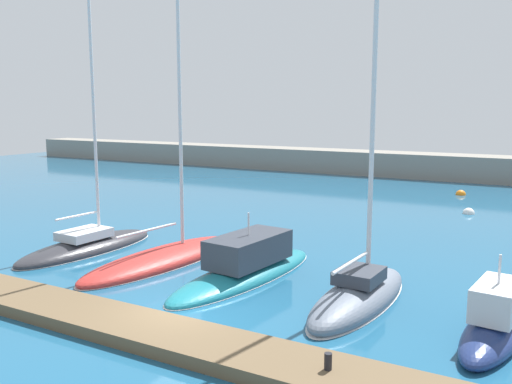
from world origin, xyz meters
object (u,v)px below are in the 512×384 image
(mooring_buoy_orange, at_px, (461,195))
(mooring_buoy_white, at_px, (469,214))
(sailboat_charcoal_nearest, at_px, (87,246))
(motorboat_teal_third, at_px, (247,268))
(motorboat_navy_fifth, at_px, (497,322))
(sailboat_slate_fourth, at_px, (359,294))
(dock_bollard, at_px, (328,361))
(sailboat_red_second, at_px, (165,257))

(mooring_buoy_orange, height_order, mooring_buoy_white, mooring_buoy_orange)
(sailboat_charcoal_nearest, xyz_separation_m, motorboat_teal_third, (8.97, 0.22, 0.13))
(sailboat_charcoal_nearest, relative_size, motorboat_navy_fifth, 2.38)
(mooring_buoy_white, bearing_deg, sailboat_slate_fourth, -92.26)
(mooring_buoy_white, relative_size, dock_bollard, 1.77)
(sailboat_charcoal_nearest, xyz_separation_m, motorboat_navy_fifth, (18.73, -1.14, 0.21))
(sailboat_charcoal_nearest, relative_size, motorboat_teal_third, 1.61)
(sailboat_slate_fourth, relative_size, mooring_buoy_white, 17.33)
(mooring_buoy_white, bearing_deg, mooring_buoy_orange, 102.67)
(sailboat_slate_fourth, xyz_separation_m, mooring_buoy_orange, (-1.01, 27.66, -0.35))
(motorboat_teal_third, bearing_deg, motorboat_navy_fifth, -92.19)
(motorboat_navy_fifth, height_order, mooring_buoy_orange, motorboat_navy_fifth)
(motorboat_navy_fifth, height_order, mooring_buoy_white, motorboat_navy_fifth)
(mooring_buoy_orange, height_order, dock_bollard, dock_bollard)
(mooring_buoy_orange, xyz_separation_m, mooring_buoy_white, (1.79, -7.96, 0.00))
(dock_bollard, bearing_deg, mooring_buoy_white, 91.01)
(sailboat_red_second, distance_m, mooring_buoy_orange, 28.20)
(motorboat_navy_fifth, relative_size, mooring_buoy_white, 8.21)
(sailboat_slate_fourth, height_order, mooring_buoy_orange, sailboat_slate_fourth)
(sailboat_charcoal_nearest, bearing_deg, mooring_buoy_white, -34.89)
(sailboat_red_second, height_order, mooring_buoy_orange, sailboat_red_second)
(dock_bollard, bearing_deg, motorboat_navy_fifth, 57.62)
(sailboat_slate_fourth, bearing_deg, motorboat_navy_fifth, -95.35)
(motorboat_navy_fifth, height_order, dock_bollard, motorboat_navy_fifth)
(sailboat_red_second, height_order, sailboat_slate_fourth, sailboat_red_second)
(sailboat_slate_fourth, distance_m, mooring_buoy_white, 19.72)
(mooring_buoy_orange, xyz_separation_m, dock_bollard, (2.24, -33.67, 0.63))
(sailboat_charcoal_nearest, height_order, mooring_buoy_orange, sailboat_charcoal_nearest)
(mooring_buoy_orange, bearing_deg, mooring_buoy_white, -77.33)
(motorboat_navy_fifth, xyz_separation_m, mooring_buoy_white, (-3.86, 20.34, -0.46))
(dock_bollard, bearing_deg, mooring_buoy_orange, 93.81)
(sailboat_charcoal_nearest, height_order, sailboat_red_second, sailboat_red_second)
(sailboat_slate_fourth, bearing_deg, sailboat_charcoal_nearest, 90.47)
(sailboat_red_second, bearing_deg, motorboat_navy_fifth, -90.04)
(sailboat_red_second, xyz_separation_m, dock_bollard, (10.71, -6.77, 0.39))
(motorboat_teal_third, xyz_separation_m, mooring_buoy_orange, (4.12, 26.94, -0.38))
(motorboat_teal_third, bearing_deg, sailboat_charcoal_nearest, 97.18)
(motorboat_navy_fifth, xyz_separation_m, dock_bollard, (-3.40, -5.37, 0.17))
(motorboat_teal_third, distance_m, mooring_buoy_white, 19.88)
(sailboat_red_second, bearing_deg, sailboat_slate_fourth, -88.97)
(motorboat_teal_third, xyz_separation_m, motorboat_navy_fifth, (9.76, -1.36, 0.08))
(sailboat_red_second, bearing_deg, motorboat_teal_third, -84.92)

